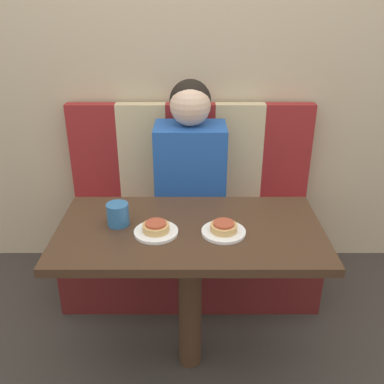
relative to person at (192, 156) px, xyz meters
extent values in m
plane|color=#38332D|center=(0.00, -0.59, -0.79)|extent=(12.00, 12.00, 0.00)
cube|color=#C6B28E|center=(0.00, 0.33, 0.51)|extent=(7.00, 0.05, 2.60)
cube|color=#5B1919|center=(0.00, 0.00, -0.57)|extent=(1.35, 0.55, 0.43)
cube|color=maroon|center=(-0.54, 0.24, -0.07)|extent=(0.27, 0.07, 0.57)
cube|color=beige|center=(-0.27, 0.24, -0.07)|extent=(0.27, 0.07, 0.57)
cube|color=maroon|center=(0.00, 0.24, -0.07)|extent=(0.27, 0.07, 0.57)
cube|color=beige|center=(0.27, 0.24, -0.07)|extent=(0.27, 0.07, 0.57)
cube|color=maroon|center=(0.54, 0.24, -0.07)|extent=(0.27, 0.07, 0.57)
cube|color=#422B1C|center=(0.00, -0.59, -0.10)|extent=(1.05, 0.56, 0.03)
cylinder|color=#422B1C|center=(0.00, -0.59, -0.45)|extent=(0.10, 0.10, 0.67)
cube|color=#2356B2|center=(0.00, 0.00, -0.10)|extent=(0.36, 0.24, 0.52)
sphere|color=beige|center=(0.00, 0.00, 0.26)|extent=(0.20, 0.20, 0.20)
sphere|color=black|center=(0.00, 0.02, 0.28)|extent=(0.20, 0.20, 0.20)
cylinder|color=white|center=(-0.13, -0.63, -0.08)|extent=(0.17, 0.17, 0.01)
cylinder|color=white|center=(0.13, -0.63, -0.08)|extent=(0.17, 0.17, 0.01)
cylinder|color=tan|center=(-0.13, -0.63, -0.06)|extent=(0.10, 0.10, 0.03)
cylinder|color=#AD472D|center=(-0.13, -0.63, -0.04)|extent=(0.08, 0.08, 0.01)
cylinder|color=tan|center=(0.13, -0.63, -0.06)|extent=(0.10, 0.10, 0.03)
cylinder|color=#AD472D|center=(0.13, -0.63, -0.04)|extent=(0.08, 0.08, 0.01)
cylinder|color=#2D669E|center=(-0.28, -0.56, -0.04)|extent=(0.09, 0.09, 0.09)
camera|label=1|loc=(0.01, -2.05, 0.76)|focal=40.00mm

